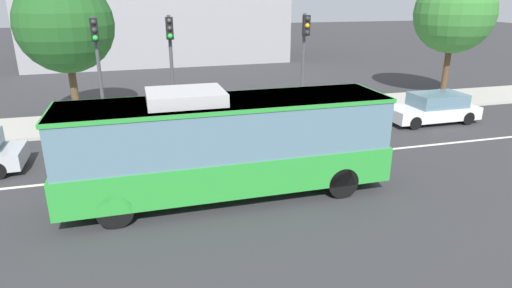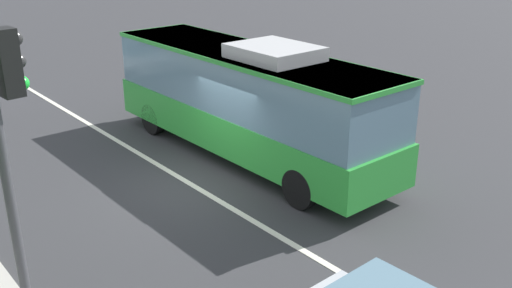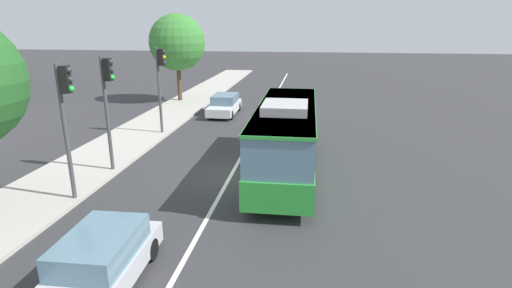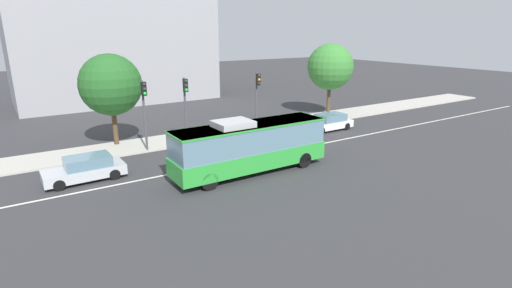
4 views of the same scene
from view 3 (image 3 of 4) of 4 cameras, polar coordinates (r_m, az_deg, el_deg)
The scene contains 10 objects.
ground_plane at distance 17.87m, azimuth -3.62°, elevation -4.55°, with size 160.00×160.00×0.00m, color #333335.
sidewalk_kerb at distance 20.38m, azimuth -23.24°, elevation -2.99°, with size 80.00×3.76×0.14m, color #B2ADA3.
lane_centre_line at distance 17.87m, azimuth -3.62°, elevation -4.54°, with size 76.00×0.16×0.01m, color silver.
transit_bus at distance 17.62m, azimuth 4.33°, elevation 1.32°, with size 10.02×2.59×3.46m.
sedan_white at distance 29.76m, azimuth -4.52°, elevation 5.62°, with size 4.51×1.84×1.46m.
sedan_silver at distance 11.20m, azimuth -21.60°, elevation -15.67°, with size 4.55×1.93×1.46m.
traffic_light_near_corner at distance 15.80m, azimuth -25.52°, elevation 4.43°, with size 0.34×0.62×5.20m.
traffic_light_mid_block at distance 18.47m, azimuth -20.45°, elevation 6.61°, with size 0.33×0.62×5.20m.
traffic_light_far_corner at distance 24.35m, azimuth -13.50°, elevation 9.46°, with size 0.33×0.62×5.20m.
street_tree_kerbside_left at distance 34.84m, azimuth -11.24°, elevation 14.06°, with size 4.67×4.67×7.33m.
Camera 3 is at (-16.27, -3.46, 6.54)m, focal length 27.92 mm.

